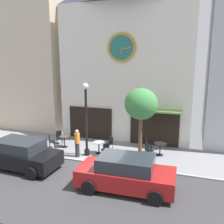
{
  "coord_description": "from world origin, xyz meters",
  "views": [
    {
      "loc": [
        4.63,
        -11.91,
        5.75
      ],
      "look_at": [
        0.03,
        2.04,
        2.55
      ],
      "focal_mm": 39.6,
      "sensor_mm": 36.0,
      "label": 1
    }
  ],
  "objects": [
    {
      "name": "parked_car_red",
      "position": [
        2.05,
        -2.12,
        0.76
      ],
      "size": [
        4.35,
        2.12,
        1.55
      ],
      "color": "maroon",
      "rests_on": "ground_plane"
    },
    {
      "name": "cafe_table_near_door",
      "position": [
        -0.63,
        1.47,
        0.53
      ],
      "size": [
        0.72,
        0.72,
        0.74
      ],
      "color": "black",
      "rests_on": "ground_plane"
    },
    {
      "name": "cafe_chair_left_end",
      "position": [
        -3.93,
        1.34,
        0.53
      ],
      "size": [
        0.56,
        0.56,
        0.9
      ],
      "color": "black",
      "rests_on": "ground_plane"
    },
    {
      "name": "parked_car_black",
      "position": [
        -3.9,
        -1.72,
        0.76
      ],
      "size": [
        4.38,
        2.18,
        1.55
      ],
      "color": "black",
      "rests_on": "ground_plane"
    },
    {
      "name": "cafe_chair_near_tree",
      "position": [
        -0.16,
        2.15,
        0.53
      ],
      "size": [
        0.55,
        0.55,
        0.9
      ],
      "color": "black",
      "rests_on": "ground_plane"
    },
    {
      "name": "clock_building",
      "position": [
        0.03,
        5.26,
        6.18
      ],
      "size": [
        9.25,
        3.67,
        11.93
      ],
      "color": "silver",
      "rests_on": "ground_plane"
    },
    {
      "name": "pedestrian_orange",
      "position": [
        -1.67,
        0.6,
        0.86
      ],
      "size": [
        0.45,
        0.45,
        1.67
      ],
      "color": "#2D2D38",
      "rests_on": "ground_plane"
    },
    {
      "name": "street_tree",
      "position": [
        2.01,
        1.05,
        3.29
      ],
      "size": [
        1.81,
        1.63,
        4.2
      ],
      "color": "brown",
      "rests_on": "ground_plane"
    },
    {
      "name": "street_lamp",
      "position": [
        -1.22,
        0.99,
        2.22
      ],
      "size": [
        0.36,
        0.36,
        4.37
      ],
      "color": "black",
      "rests_on": "ground_plane"
    },
    {
      "name": "cafe_table_center_left",
      "position": [
        -3.2,
        1.79,
        0.5
      ],
      "size": [
        0.63,
        0.63,
        0.76
      ],
      "color": "black",
      "rests_on": "ground_plane"
    },
    {
      "name": "cafe_chair_facing_wall",
      "position": [
        -0.01,
        0.96,
        0.53
      ],
      "size": [
        0.56,
        0.56,
        0.9
      ],
      "color": "black",
      "rests_on": "ground_plane"
    },
    {
      "name": "cafe_table_leftmost",
      "position": [
        2.98,
        2.35,
        0.55
      ],
      "size": [
        0.76,
        0.76,
        0.76
      ],
      "color": "black",
      "rests_on": "ground_plane"
    },
    {
      "name": "cafe_chair_mid_row",
      "position": [
        -3.87,
        2.28,
        0.53
      ],
      "size": [
        0.56,
        0.56,
        0.9
      ],
      "color": "black",
      "rests_on": "ground_plane"
    },
    {
      "name": "cafe_chair_facing_street",
      "position": [
        2.2,
        2.52,
        0.53
      ],
      "size": [
        0.4,
        0.4,
        0.9
      ],
      "color": "black",
      "rests_on": "ground_plane"
    },
    {
      "name": "cafe_chair_outer",
      "position": [
        2.36,
        1.75,
        0.53
      ],
      "size": [
        0.56,
        0.56,
        0.9
      ],
      "color": "black",
      "rests_on": "ground_plane"
    },
    {
      "name": "ground_plane",
      "position": [
        0.0,
        -0.85,
        -0.02
      ],
      "size": [
        26.55,
        9.88,
        0.13
      ],
      "color": "gray"
    },
    {
      "name": "neighbor_building_left",
      "position": [
        -8.48,
        5.7,
        5.96
      ],
      "size": [
        6.45,
        3.24,
        11.91
      ],
      "color": "beige",
      "rests_on": "ground_plane"
    }
  ]
}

